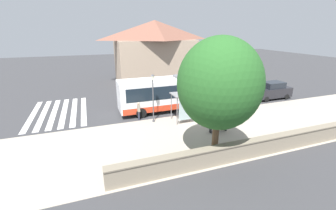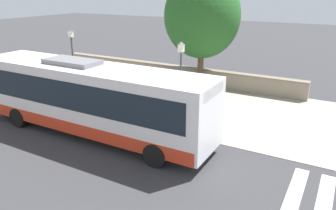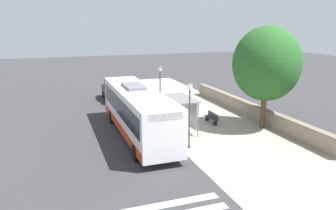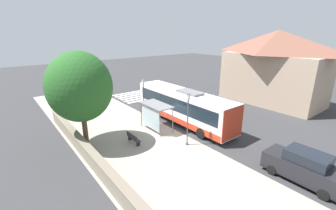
{
  "view_description": "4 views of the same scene",
  "coord_description": "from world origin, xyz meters",
  "px_view_note": "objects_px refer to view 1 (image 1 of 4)",
  "views": [
    {
      "loc": [
        -18.98,
        10.19,
        8.09
      ],
      "look_at": [
        -0.93,
        3.66,
        1.57
      ],
      "focal_mm": 24.0,
      "sensor_mm": 36.0,
      "label": 1
    },
    {
      "loc": [
        12.93,
        11.9,
        6.73
      ],
      "look_at": [
        -1.29,
        3.9,
        0.9
      ],
      "focal_mm": 35.0,
      "sensor_mm": 36.0,
      "label": 2
    },
    {
      "loc": [
        7.36,
        23.48,
        7.94
      ],
      "look_at": [
        0.21,
        3.26,
        2.57
      ],
      "focal_mm": 35.0,
      "sensor_mm": 36.0,
      "label": 3
    },
    {
      "loc": [
        -12.88,
        -14.93,
        9.1
      ],
      "look_at": [
        0.26,
        1.86,
        2.15
      ],
      "focal_mm": 24.0,
      "sensor_mm": 36.0,
      "label": 4
    }
  ],
  "objects_px": {
    "bus_shelter": "(191,98)",
    "street_lamp_near": "(153,94)",
    "bus": "(179,92)",
    "street_lamp_far": "(229,88)",
    "parked_car_behind_bus": "(272,91)",
    "pedestrian": "(139,110)",
    "bench": "(219,127)",
    "shade_tree": "(219,84)"
  },
  "relations": [
    {
      "from": "pedestrian",
      "to": "street_lamp_far",
      "type": "height_order",
      "value": "street_lamp_far"
    },
    {
      "from": "pedestrian",
      "to": "street_lamp_far",
      "type": "relative_size",
      "value": 0.38
    },
    {
      "from": "bus_shelter",
      "to": "bus",
      "type": "bearing_deg",
      "value": -3.44
    },
    {
      "from": "bench",
      "to": "bus_shelter",
      "type": "bearing_deg",
      "value": 19.6
    },
    {
      "from": "shade_tree",
      "to": "parked_car_behind_bus",
      "type": "height_order",
      "value": "shade_tree"
    },
    {
      "from": "bus_shelter",
      "to": "shade_tree",
      "type": "bearing_deg",
      "value": 168.73
    },
    {
      "from": "street_lamp_far",
      "to": "parked_car_behind_bus",
      "type": "distance_m",
      "value": 8.64
    },
    {
      "from": "bench",
      "to": "parked_car_behind_bus",
      "type": "distance_m",
      "value": 12.65
    },
    {
      "from": "pedestrian",
      "to": "shade_tree",
      "type": "distance_m",
      "value": 9.51
    },
    {
      "from": "bench",
      "to": "street_lamp_near",
      "type": "relative_size",
      "value": 0.4
    },
    {
      "from": "bench",
      "to": "street_lamp_near",
      "type": "height_order",
      "value": "street_lamp_near"
    },
    {
      "from": "bench",
      "to": "parked_car_behind_bus",
      "type": "height_order",
      "value": "parked_car_behind_bus"
    },
    {
      "from": "bus",
      "to": "parked_car_behind_bus",
      "type": "distance_m",
      "value": 12.05
    },
    {
      "from": "street_lamp_far",
      "to": "bus_shelter",
      "type": "bearing_deg",
      "value": 95.27
    },
    {
      "from": "bus_shelter",
      "to": "street_lamp_near",
      "type": "relative_size",
      "value": 0.79
    },
    {
      "from": "street_lamp_near",
      "to": "street_lamp_far",
      "type": "height_order",
      "value": "street_lamp_far"
    },
    {
      "from": "bus_shelter",
      "to": "bench",
      "type": "bearing_deg",
      "value": -160.4
    },
    {
      "from": "pedestrian",
      "to": "street_lamp_far",
      "type": "bearing_deg",
      "value": -99.18
    },
    {
      "from": "street_lamp_far",
      "to": "parked_car_behind_bus",
      "type": "bearing_deg",
      "value": -72.42
    },
    {
      "from": "street_lamp_near",
      "to": "parked_car_behind_bus",
      "type": "xyz_separation_m",
      "value": [
        2.08,
        -15.55,
        -1.62
      ]
    },
    {
      "from": "shade_tree",
      "to": "parked_car_behind_bus",
      "type": "distance_m",
      "value": 16.78
    },
    {
      "from": "pedestrian",
      "to": "shade_tree",
      "type": "relative_size",
      "value": 0.22
    },
    {
      "from": "pedestrian",
      "to": "street_lamp_near",
      "type": "bearing_deg",
      "value": -128.6
    },
    {
      "from": "bus",
      "to": "parked_car_behind_bus",
      "type": "xyz_separation_m",
      "value": [
        -0.47,
        -12.02,
        -0.86
      ]
    },
    {
      "from": "bus",
      "to": "bus_shelter",
      "type": "relative_size",
      "value": 3.57
    },
    {
      "from": "bus_shelter",
      "to": "parked_car_behind_bus",
      "type": "relative_size",
      "value": 0.74
    },
    {
      "from": "bench",
      "to": "shade_tree",
      "type": "bearing_deg",
      "value": 144.08
    },
    {
      "from": "bus",
      "to": "street_lamp_near",
      "type": "xyz_separation_m",
      "value": [
        -2.54,
        3.54,
        0.76
      ]
    },
    {
      "from": "bus",
      "to": "bench",
      "type": "bearing_deg",
      "value": -172.25
    },
    {
      "from": "bench",
      "to": "shade_tree",
      "type": "distance_m",
      "value": 6.0
    },
    {
      "from": "pedestrian",
      "to": "bus",
      "type": "bearing_deg",
      "value": -70.82
    },
    {
      "from": "street_lamp_near",
      "to": "shade_tree",
      "type": "distance_m",
      "value": 7.78
    },
    {
      "from": "pedestrian",
      "to": "parked_car_behind_bus",
      "type": "height_order",
      "value": "parked_car_behind_bus"
    },
    {
      "from": "pedestrian",
      "to": "street_lamp_far",
      "type": "distance_m",
      "value": 8.89
    },
    {
      "from": "parked_car_behind_bus",
      "to": "street_lamp_near",
      "type": "bearing_deg",
      "value": 97.61
    },
    {
      "from": "street_lamp_far",
      "to": "shade_tree",
      "type": "xyz_separation_m",
      "value": [
        -6.63,
        5.39,
        2.3
      ]
    },
    {
      "from": "bus_shelter",
      "to": "shade_tree",
      "type": "xyz_separation_m",
      "value": [
        -6.24,
        1.24,
        2.81
      ]
    },
    {
      "from": "pedestrian",
      "to": "parked_car_behind_bus",
      "type": "xyz_separation_m",
      "value": [
        1.16,
        -16.7,
        -0.02
      ]
    },
    {
      "from": "bus_shelter",
      "to": "street_lamp_far",
      "type": "height_order",
      "value": "street_lamp_far"
    },
    {
      "from": "bus",
      "to": "street_lamp_far",
      "type": "xyz_separation_m",
      "value": [
        -3.02,
        -3.94,
        0.83
      ]
    },
    {
      "from": "bus_shelter",
      "to": "bench",
      "type": "height_order",
      "value": "bus_shelter"
    },
    {
      "from": "bench",
      "to": "street_lamp_near",
      "type": "bearing_deg",
      "value": 48.57
    }
  ]
}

